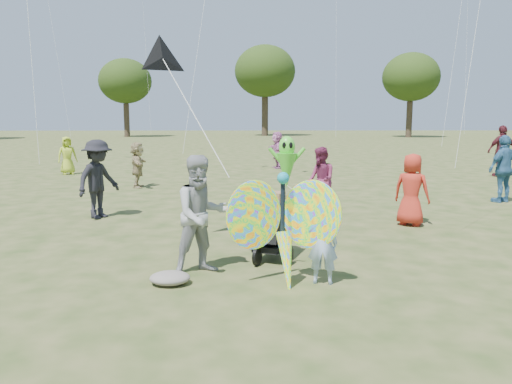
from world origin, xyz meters
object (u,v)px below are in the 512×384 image
at_px(crowd_b, 98,179).
at_px(alien_kite, 287,164).
at_px(child_girl, 323,243).
at_px(crowd_g, 67,155).
at_px(adult_man, 201,215).
at_px(crowd_a, 412,190).
at_px(crowd_j, 277,150).
at_px(crowd_c, 504,169).
at_px(butterfly_kite, 284,229).
at_px(crowd_h, 502,151).
at_px(jogging_stroller, 272,221).
at_px(crowd_e, 321,180).
at_px(crowd_d, 138,165).

xyz_separation_m(crowd_b, alien_kite, (4.39, 2.42, 0.09)).
height_order(child_girl, crowd_g, crowd_g).
distance_m(adult_man, crowd_b, 4.82).
bearing_deg(crowd_a, child_girl, 92.16).
bearing_deg(crowd_j, crowd_c, 20.60).
distance_m(crowd_b, butterfly_kite, 5.95).
distance_m(crowd_c, crowd_h, 6.41).
bearing_deg(jogging_stroller, crowd_g, 145.64).
distance_m(crowd_e, crowd_h, 10.68).
xyz_separation_m(crowd_a, crowd_e, (-1.69, 1.38, 0.03)).
bearing_deg(crowd_a, crowd_d, -4.61).
relative_size(crowd_c, alien_kite, 1.02).
distance_m(crowd_c, butterfly_kite, 9.04).
bearing_deg(crowd_h, child_girl, 49.61).
xyz_separation_m(crowd_c, crowd_j, (-5.42, 9.06, -0.08)).
distance_m(crowd_g, jogging_stroller, 14.15).
xyz_separation_m(crowd_g, alien_kite, (8.15, -6.30, 0.22)).
relative_size(child_girl, crowd_h, 0.57).
relative_size(crowd_a, crowd_h, 0.77).
xyz_separation_m(adult_man, crowd_g, (-6.39, 12.76, -0.11)).
height_order(child_girl, crowd_d, crowd_d).
relative_size(adult_man, crowd_b, 0.98).
xyz_separation_m(crowd_c, jogging_stroller, (-6.40, -5.20, -0.28)).
bearing_deg(crowd_c, jogging_stroller, 16.01).
height_order(child_girl, crowd_b, crowd_b).
distance_m(crowd_c, crowd_e, 5.25).
bearing_deg(butterfly_kite, crowd_b, 129.51).
xyz_separation_m(crowd_j, butterfly_kite, (-0.88, -15.54, -0.05)).
bearing_deg(adult_man, crowd_b, 95.98).
relative_size(crowd_g, crowd_h, 0.77).
height_order(adult_man, crowd_h, crowd_h).
bearing_deg(alien_kite, crowd_c, -5.35).
relative_size(adult_man, crowd_e, 1.10).
height_order(crowd_d, crowd_h, crowd_h).
xyz_separation_m(crowd_h, alien_kite, (-8.59, -5.19, 0.00)).
xyz_separation_m(crowd_d, crowd_h, (13.17, 2.68, 0.24)).
bearing_deg(butterfly_kite, crowd_e, 76.22).
bearing_deg(alien_kite, crowd_j, 88.16).
distance_m(crowd_d, crowd_j, 7.73).
distance_m(crowd_a, crowd_h, 10.57).
xyz_separation_m(crowd_d, butterfly_kite, (3.97, -9.52, 0.03)).
relative_size(adult_man, crowd_d, 1.17).
height_order(crowd_e, jogging_stroller, crowd_e).
xyz_separation_m(crowd_d, crowd_j, (4.85, 6.02, 0.08)).
bearing_deg(child_girl, jogging_stroller, -52.94).
xyz_separation_m(crowd_g, jogging_stroller, (7.44, -12.03, -0.13)).
relative_size(crowd_b, crowd_d, 1.20).
height_order(adult_man, butterfly_kite, adult_man).
height_order(crowd_d, crowd_j, crowd_j).
bearing_deg(jogging_stroller, crowd_j, 109.98).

